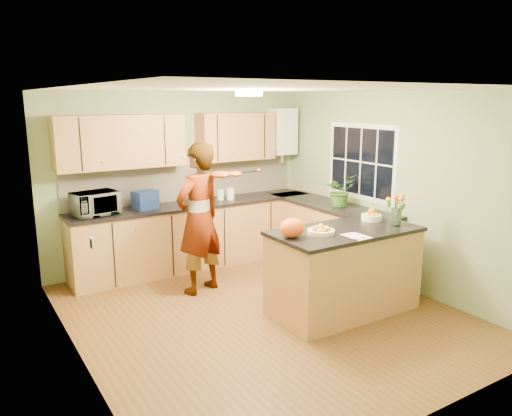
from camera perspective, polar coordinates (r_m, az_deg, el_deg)
floor at (r=5.82m, az=0.82°, el=-11.98°), size 4.50×4.50×0.00m
ceiling at (r=5.31m, az=0.90°, el=13.43°), size 4.00×4.50×0.02m
wall_back at (r=7.39m, az=-8.67°, el=3.26°), size 4.00×0.02×2.50m
wall_front at (r=3.81m, az=19.67°, el=-5.97°), size 4.00×0.02×2.50m
wall_left at (r=4.69m, az=-20.17°, el=-2.63°), size 0.02×4.50×2.50m
wall_right at (r=6.71m, az=15.37°, el=2.04°), size 0.02×4.50×2.50m
back_counter at (r=7.32m, az=-6.81°, el=-3.01°), size 3.64×0.62×0.94m
right_counter at (r=7.27m, az=8.49°, el=-3.17°), size 0.62×2.24×0.94m
splashback at (r=7.42m, az=-7.90°, el=2.93°), size 3.60×0.02×0.52m
upper_cabinets at (r=7.10m, az=-9.58°, el=7.73°), size 3.20×0.34×0.70m
boiler at (r=8.01m, az=3.00°, el=8.73°), size 0.40×0.30×0.86m
window_right at (r=7.08m, az=11.90°, el=5.19°), size 0.01×1.30×1.05m
light_switch at (r=4.11m, az=-18.24°, el=-3.81°), size 0.02×0.09×0.09m
ceiling_lamp at (r=5.56m, az=-0.82°, el=12.98°), size 0.30×0.30×0.07m
peninsula_island at (r=5.81m, az=9.98°, el=-7.05°), size 1.70×0.87×0.97m
fruit_dish at (r=5.44m, az=7.43°, el=-2.49°), size 0.30×0.30×0.10m
orange_bowl at (r=6.13m, az=13.07°, el=-0.84°), size 0.24×0.24×0.14m
flower_vase at (r=5.90m, az=15.78°, el=0.90°), size 0.25×0.25×0.46m
orange_bag at (r=5.25m, az=4.15°, el=-2.27°), size 0.33×0.30×0.21m
papers at (r=5.39m, az=11.51°, el=-3.17°), size 0.19×0.26×0.01m
violinist at (r=6.22m, az=-6.51°, el=-1.23°), size 0.80×0.65×1.89m
violin at (r=6.01m, az=-4.01°, el=3.86°), size 0.66×0.57×0.17m
microwave at (r=6.70m, az=-17.91°, el=0.48°), size 0.61×0.46×0.30m
blue_box at (r=6.92m, az=-12.55°, el=0.91°), size 0.35×0.29×0.25m
kettle at (r=7.17m, az=-6.90°, el=1.45°), size 0.15×0.15×0.28m
jar_cream at (r=7.39m, az=-4.09°, el=1.54°), size 0.11×0.11×0.15m
jar_white at (r=7.39m, az=-2.93°, el=1.62°), size 0.13×0.13×0.17m
potted_plant at (r=6.99m, az=9.57°, el=2.01°), size 0.42×0.37×0.45m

